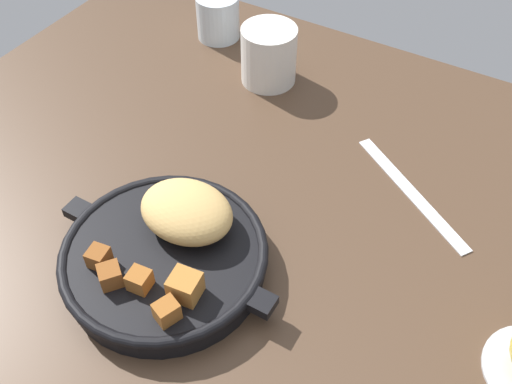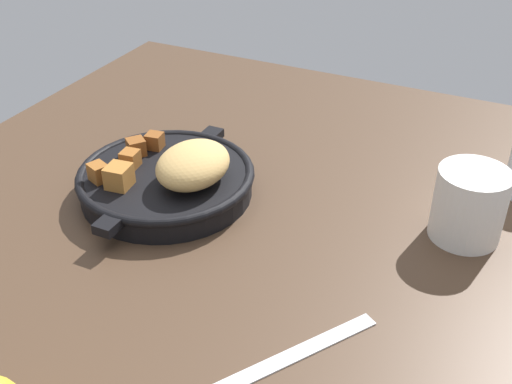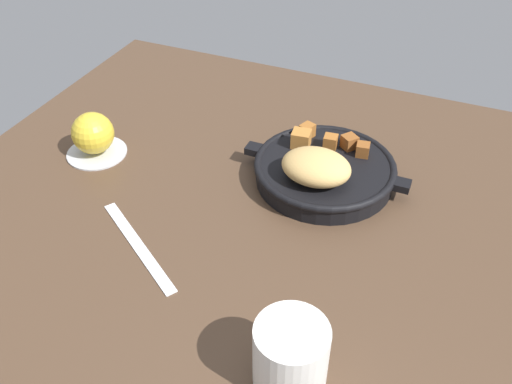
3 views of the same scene
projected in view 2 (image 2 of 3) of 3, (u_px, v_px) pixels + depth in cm
name	position (u px, v px, depth cm)	size (l,w,h in cm)	color
ground_plane	(215.00, 243.00, 73.60)	(102.82, 86.71, 2.40)	#473323
cast_iron_skillet	(169.00, 177.00, 78.63)	(26.57, 22.28, 7.76)	black
butter_knife	(281.00, 360.00, 56.93)	(20.79, 1.60, 0.36)	silver
ceramic_mug_white	(469.00, 205.00, 70.65)	(8.05, 8.05, 8.49)	silver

